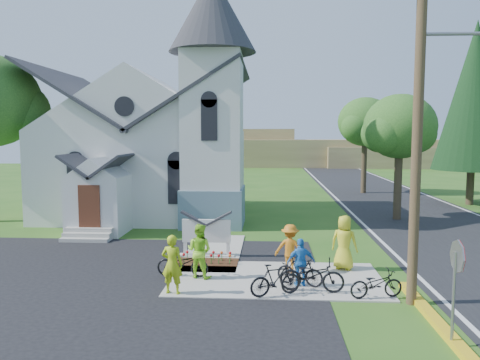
# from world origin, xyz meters

# --- Properties ---
(ground) EXTENTS (120.00, 120.00, 0.00)m
(ground) POSITION_xyz_m (0.00, 0.00, 0.00)
(ground) COLOR #2A5919
(ground) RESTS_ON ground
(road) EXTENTS (8.00, 90.00, 0.02)m
(road) POSITION_xyz_m (10.00, 15.00, 0.01)
(road) COLOR black
(road) RESTS_ON ground
(sidewalk) EXTENTS (7.00, 4.00, 0.05)m
(sidewalk) POSITION_xyz_m (1.50, 0.50, 0.03)
(sidewalk) COLOR #AAA79A
(sidewalk) RESTS_ON ground
(church) EXTENTS (12.35, 12.00, 13.00)m
(church) POSITION_xyz_m (-5.48, 12.48, 5.25)
(church) COLOR silver
(church) RESTS_ON ground
(church_sign) EXTENTS (2.20, 0.40, 1.70)m
(church_sign) POSITION_xyz_m (-1.20, 3.20, 1.03)
(church_sign) COLOR #AAA79A
(church_sign) RESTS_ON ground
(flower_bed) EXTENTS (2.60, 1.10, 0.07)m
(flower_bed) POSITION_xyz_m (-1.20, 2.30, 0.04)
(flower_bed) COLOR #321C0D
(flower_bed) RESTS_ON ground
(utility_pole) EXTENTS (3.45, 0.28, 10.00)m
(utility_pole) POSITION_xyz_m (5.36, -1.50, 5.40)
(utility_pole) COLOR #493224
(utility_pole) RESTS_ON ground
(stop_sign) EXTENTS (0.11, 0.76, 2.48)m
(stop_sign) POSITION_xyz_m (5.43, -4.20, 1.78)
(stop_sign) COLOR gray
(stop_sign) RESTS_ON ground
(tree_road_near) EXTENTS (4.00, 4.00, 7.05)m
(tree_road_near) POSITION_xyz_m (8.50, 12.00, 5.21)
(tree_road_near) COLOR #372A1E
(tree_road_near) RESTS_ON ground
(tree_road_mid) EXTENTS (4.40, 4.40, 7.80)m
(tree_road_mid) POSITION_xyz_m (9.00, 24.00, 5.78)
(tree_road_mid) COLOR #372A1E
(tree_road_mid) RESTS_ON ground
(conifer) EXTENTS (5.20, 5.20, 12.40)m
(conifer) POSITION_xyz_m (15.00, 18.00, 7.39)
(conifer) COLOR #372A1E
(conifer) RESTS_ON ground
(distant_hills) EXTENTS (61.00, 10.00, 5.60)m
(distant_hills) POSITION_xyz_m (3.36, 56.33, 2.17)
(distant_hills) COLOR olive
(distant_hills) RESTS_ON ground
(cyclist_0) EXTENTS (0.70, 0.51, 1.79)m
(cyclist_0) POSITION_xyz_m (-1.65, -1.18, 0.94)
(cyclist_0) COLOR #A8C717
(cyclist_0) RESTS_ON sidewalk
(bike_0) EXTENTS (1.77, 0.68, 0.92)m
(bike_0) POSITION_xyz_m (-1.65, 0.50, 0.51)
(bike_0) COLOR black
(bike_0) RESTS_ON sidewalk
(cyclist_1) EXTENTS (1.05, 0.93, 1.81)m
(cyclist_1) POSITION_xyz_m (-1.07, 0.44, 0.95)
(cyclist_1) COLOR #93DF29
(cyclist_1) RESTS_ON sidewalk
(bike_1) EXTENTS (1.57, 1.03, 0.92)m
(bike_1) POSITION_xyz_m (2.22, -0.20, 0.51)
(bike_1) COLOR black
(bike_1) RESTS_ON sidewalk
(cyclist_2) EXTENTS (0.94, 0.51, 1.52)m
(cyclist_2) POSITION_xyz_m (2.25, -0.25, 0.81)
(cyclist_2) COLOR #2A81D4
(cyclist_2) RESTS_ON sidewalk
(bike_2) EXTENTS (2.01, 0.89, 1.02)m
(bike_2) POSITION_xyz_m (2.55, -0.76, 0.56)
(bike_2) COLOR black
(bike_2) RESTS_ON sidewalk
(cyclist_3) EXTENTS (1.19, 0.83, 1.68)m
(cyclist_3) POSITION_xyz_m (1.98, 1.19, 0.89)
(cyclist_3) COLOR #C97116
(cyclist_3) RESTS_ON sidewalk
(bike_3) EXTENTS (1.66, 1.06, 0.97)m
(bike_3) POSITION_xyz_m (1.44, -1.20, 0.53)
(bike_3) COLOR black
(bike_3) RESTS_ON sidewalk
(cyclist_4) EXTENTS (1.11, 0.95, 1.93)m
(cyclist_4) POSITION_xyz_m (3.90, 1.71, 1.01)
(cyclist_4) COLOR gold
(cyclist_4) RESTS_ON sidewalk
(bike_4) EXTENTS (1.68, 0.90, 0.84)m
(bike_4) POSITION_xyz_m (4.37, -1.20, 0.47)
(bike_4) COLOR black
(bike_4) RESTS_ON sidewalk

